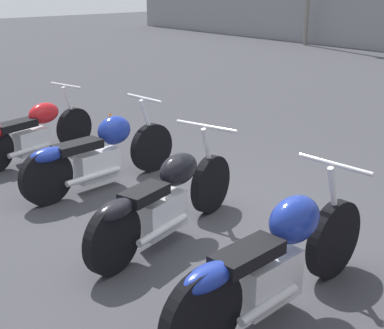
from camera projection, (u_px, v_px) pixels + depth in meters
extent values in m
plane|color=#38383D|center=(198.00, 222.00, 5.56)|extent=(60.00, 60.00, 0.00)
cylinder|color=black|center=(74.00, 128.00, 7.90)|extent=(0.24, 0.60, 0.60)
cube|color=silver|center=(32.00, 142.00, 7.33)|extent=(0.31, 0.53, 0.33)
ellipsoid|color=red|center=(44.00, 113.00, 7.39)|extent=(0.35, 0.53, 0.29)
cube|color=black|center=(15.00, 125.00, 7.06)|extent=(0.36, 0.60, 0.10)
cylinder|color=silver|center=(66.00, 85.00, 7.61)|extent=(0.61, 0.18, 0.04)
cylinder|color=silver|center=(70.00, 107.00, 7.76)|extent=(0.11, 0.25, 0.63)
cylinder|color=silver|center=(30.00, 150.00, 7.18)|extent=(0.22, 0.66, 0.07)
cylinder|color=black|center=(152.00, 148.00, 6.92)|extent=(0.16, 0.64, 0.63)
cylinder|color=black|center=(46.00, 178.00, 5.89)|extent=(0.16, 0.64, 0.63)
cube|color=silver|center=(98.00, 165.00, 6.36)|extent=(0.25, 0.57, 0.35)
ellipsoid|color=navy|center=(114.00, 130.00, 6.41)|extent=(0.33, 0.47, 0.35)
cube|color=black|center=(78.00, 146.00, 6.09)|extent=(0.29, 0.59, 0.10)
ellipsoid|color=navy|center=(48.00, 155.00, 5.84)|extent=(0.24, 0.46, 0.16)
cylinder|color=silver|center=(144.00, 98.00, 6.63)|extent=(0.63, 0.09, 0.04)
cylinder|color=silver|center=(148.00, 124.00, 6.78)|extent=(0.07, 0.26, 0.65)
cylinder|color=silver|center=(94.00, 176.00, 6.20)|extent=(0.14, 0.74, 0.07)
cylinder|color=black|center=(211.00, 184.00, 5.71)|extent=(0.26, 0.63, 0.63)
cylinder|color=black|center=(113.00, 239.00, 4.51)|extent=(0.26, 0.63, 0.63)
cube|color=silver|center=(163.00, 214.00, 5.06)|extent=(0.34, 0.59, 0.34)
ellipsoid|color=black|center=(179.00, 169.00, 5.14)|extent=(0.39, 0.56, 0.31)
cube|color=black|center=(144.00, 194.00, 4.76)|extent=(0.36, 0.52, 0.10)
ellipsoid|color=black|center=(115.00, 210.00, 4.47)|extent=(0.31, 0.48, 0.16)
cylinder|color=silver|center=(206.00, 126.00, 5.41)|extent=(0.70, 0.23, 0.04)
cylinder|color=silver|center=(209.00, 156.00, 5.56)|extent=(0.12, 0.26, 0.65)
cylinder|color=silver|center=(163.00, 229.00, 4.90)|extent=(0.25, 0.68, 0.07)
cylinder|color=black|center=(334.00, 239.00, 4.45)|extent=(0.15, 0.68, 0.68)
cylinder|color=black|center=(202.00, 317.00, 3.43)|extent=(0.15, 0.68, 0.68)
cube|color=silver|center=(270.00, 281.00, 3.90)|extent=(0.24, 0.57, 0.37)
ellipsoid|color=navy|center=(295.00, 220.00, 3.94)|extent=(0.34, 0.50, 0.36)
cube|color=black|center=(248.00, 255.00, 3.62)|extent=(0.28, 0.58, 0.10)
ellipsoid|color=navy|center=(208.00, 277.00, 3.38)|extent=(0.23, 0.45, 0.16)
cylinder|color=silver|center=(335.00, 164.00, 4.16)|extent=(0.65, 0.08, 0.04)
cylinder|color=silver|center=(334.00, 203.00, 4.30)|extent=(0.07, 0.26, 0.67)
cylinder|color=silver|center=(269.00, 304.00, 3.74)|extent=(0.11, 0.60, 0.07)
cone|color=orange|center=(111.00, 125.00, 8.38)|extent=(0.27, 0.27, 0.43)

